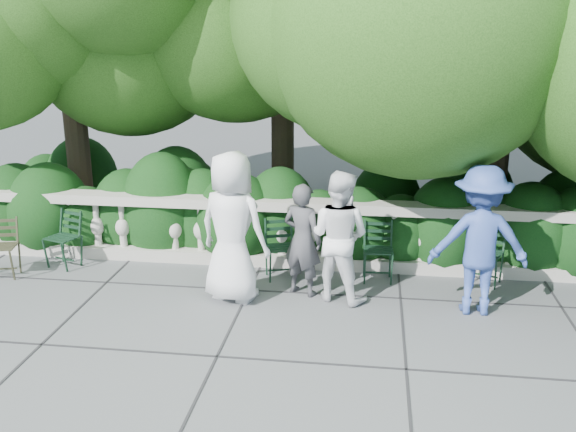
# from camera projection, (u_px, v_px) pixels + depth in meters

# --- Properties ---
(ground) EXTENTS (90.00, 90.00, 0.00)m
(ground) POSITION_uv_depth(u_px,v_px,m) (277.00, 319.00, 7.75)
(ground) COLOR #4A4D51
(ground) RESTS_ON ground
(balustrade) EXTENTS (12.00, 0.44, 1.00)m
(balustrade) POSITION_uv_depth(u_px,v_px,m) (295.00, 234.00, 9.31)
(balustrade) COLOR #9E998E
(balustrade) RESTS_ON ground
(shrub_hedge) EXTENTS (15.00, 2.60, 1.70)m
(shrub_hedge) POSITION_uv_depth(u_px,v_px,m) (304.00, 239.00, 10.59)
(shrub_hedge) COLOR black
(shrub_hedge) RESTS_ON ground
(chair_b) EXTENTS (0.57, 0.60, 0.84)m
(chair_b) POSITION_uv_depth(u_px,v_px,m) (58.00, 270.00, 9.29)
(chair_b) COLOR black
(chair_b) RESTS_ON ground
(chair_c) EXTENTS (0.57, 0.60, 0.84)m
(chair_c) POSITION_uv_depth(u_px,v_px,m) (283.00, 282.00, 8.86)
(chair_c) COLOR black
(chair_c) RESTS_ON ground
(chair_d) EXTENTS (0.46, 0.50, 0.84)m
(chair_d) POSITION_uv_depth(u_px,v_px,m) (377.00, 285.00, 8.76)
(chair_d) COLOR black
(chair_d) RESTS_ON ground
(chair_e) EXTENTS (0.59, 0.61, 0.84)m
(chair_e) POSITION_uv_depth(u_px,v_px,m) (481.00, 287.00, 8.68)
(chair_e) COLOR black
(chair_e) RESTS_ON ground
(chair_weathered) EXTENTS (0.54, 0.57, 0.84)m
(chair_weathered) POSITION_uv_depth(u_px,v_px,m) (1.00, 280.00, 8.90)
(chair_weathered) COLOR black
(chair_weathered) RESTS_ON ground
(person_businessman) EXTENTS (1.10, 0.90, 1.93)m
(person_businessman) POSITION_uv_depth(u_px,v_px,m) (232.00, 227.00, 8.05)
(person_businessman) COLOR white
(person_businessman) RESTS_ON ground
(person_woman_grey) EXTENTS (0.64, 0.55, 1.49)m
(person_woman_grey) POSITION_uv_depth(u_px,v_px,m) (303.00, 240.00, 8.27)
(person_woman_grey) COLOR #3E3D42
(person_woman_grey) RESTS_ON ground
(person_casual_man) EXTENTS (1.00, 0.90, 1.69)m
(person_casual_man) POSITION_uv_depth(u_px,v_px,m) (339.00, 236.00, 8.10)
(person_casual_man) COLOR white
(person_casual_man) RESTS_ON ground
(person_older_blue) EXTENTS (1.21, 0.71, 1.84)m
(person_older_blue) POSITION_uv_depth(u_px,v_px,m) (480.00, 240.00, 7.70)
(person_older_blue) COLOR #344E9C
(person_older_blue) RESTS_ON ground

